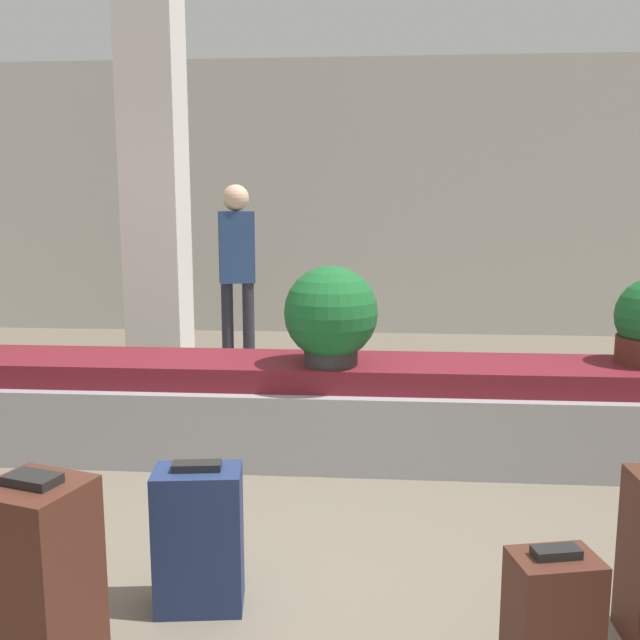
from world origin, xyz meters
TOP-DOWN VIEW (x-y plane):
  - ground_plane at (0.00, 0.00)m, footprint 18.00×18.00m
  - back_wall at (0.00, 5.88)m, footprint 18.00×0.06m
  - carousel at (0.00, 1.63)m, footprint 6.92×0.77m
  - pillar at (-1.42, 2.99)m, footprint 0.44×0.44m
  - suitcase_0 at (0.91, -0.52)m, footprint 0.30×0.25m
  - suitcase_6 at (-0.33, -0.11)m, footprint 0.36×0.25m
  - suitcase_7 at (-0.70, -0.65)m, footprint 0.37×0.35m
  - potted_plant_1 at (0.07, 1.51)m, footprint 0.56×0.56m
  - traveler_0 at (-0.95, 3.84)m, footprint 0.36×0.26m

SIDE VIEW (x-z plane):
  - ground_plane at x=0.00m, z-range 0.00..0.00m
  - suitcase_0 at x=0.91m, z-range -0.01..0.49m
  - suitcase_6 at x=-0.33m, z-range -0.01..0.58m
  - carousel at x=0.00m, z-range -0.01..0.59m
  - suitcase_7 at x=-0.70m, z-range -0.01..0.73m
  - potted_plant_1 at x=0.07m, z-range 0.60..1.20m
  - traveler_0 at x=-0.95m, z-range 0.17..1.90m
  - back_wall at x=0.00m, z-range 0.00..3.20m
  - pillar at x=-1.42m, z-range 0.00..3.20m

